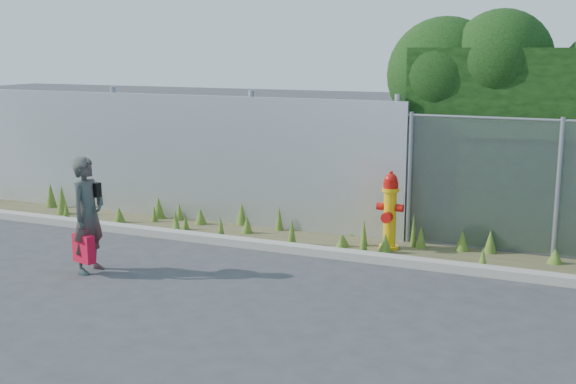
# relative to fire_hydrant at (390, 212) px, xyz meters

# --- Properties ---
(ground) EXTENTS (80.00, 80.00, 0.00)m
(ground) POSITION_rel_fire_hydrant_xyz_m (-0.89, -2.50, -0.58)
(ground) COLOR #353537
(ground) RESTS_ON ground
(curb) EXTENTS (16.00, 0.22, 0.12)m
(curb) POSITION_rel_fire_hydrant_xyz_m (-0.89, -0.70, -0.52)
(curb) COLOR gray
(curb) RESTS_ON ground
(weed_strip) EXTENTS (16.00, 1.35, 0.53)m
(weed_strip) POSITION_rel_fire_hydrant_xyz_m (-1.10, -0.04, -0.46)
(weed_strip) COLOR #4B452B
(weed_strip) RESTS_ON ground
(corrugated_fence) EXTENTS (8.50, 0.21, 2.30)m
(corrugated_fence) POSITION_rel_fire_hydrant_xyz_m (-4.13, 0.50, 0.52)
(corrugated_fence) COLOR #BABEC2
(corrugated_fence) RESTS_ON ground
(fire_hydrant) EXTENTS (0.40, 0.36, 1.20)m
(fire_hydrant) POSITION_rel_fire_hydrant_xyz_m (0.00, 0.00, 0.00)
(fire_hydrant) COLOR #DDA50B
(fire_hydrant) RESTS_ON ground
(woman) EXTENTS (0.38, 0.58, 1.58)m
(woman) POSITION_rel_fire_hydrant_xyz_m (-3.46, -2.64, 0.21)
(woman) COLOR #0F6153
(woman) RESTS_ON ground
(red_tote_bag) EXTENTS (0.34, 0.13, 0.45)m
(red_tote_bag) POSITION_rel_fire_hydrant_xyz_m (-3.44, -2.79, -0.22)
(red_tote_bag) COLOR #B00A2D
(black_shoulder_bag) EXTENTS (0.26, 0.11, 0.19)m
(black_shoulder_bag) POSITION_rel_fire_hydrant_xyz_m (-3.46, -2.54, 0.54)
(black_shoulder_bag) COLOR black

